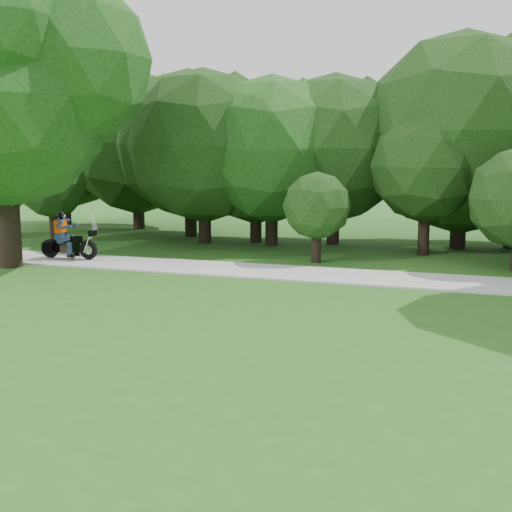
# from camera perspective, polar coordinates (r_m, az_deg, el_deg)

# --- Properties ---
(ground) EXTENTS (100.00, 100.00, 0.00)m
(ground) POSITION_cam_1_polar(r_m,az_deg,el_deg) (10.62, 2.18, -9.91)
(ground) COLOR #275A19
(ground) RESTS_ON ground
(walkway) EXTENTS (60.00, 2.20, 0.06)m
(walkway) POSITION_cam_1_polar(r_m,az_deg,el_deg) (18.19, 9.15, -1.87)
(walkway) COLOR #A9A9A4
(walkway) RESTS_ON ground
(tree_line) EXTENTS (39.70, 11.70, 7.81)m
(tree_line) POSITION_cam_1_polar(r_m,az_deg,el_deg) (24.33, 15.51, 9.34)
(tree_line) COLOR black
(tree_line) RESTS_ON ground
(big_tree_west) EXTENTS (8.64, 6.56, 9.96)m
(big_tree_west) POSITION_cam_1_polar(r_m,az_deg,el_deg) (21.31, -21.27, 14.70)
(big_tree_west) COLOR black
(big_tree_west) RESTS_ON ground
(touring_motorcycle) EXTENTS (2.02, 0.68, 1.54)m
(touring_motorcycle) POSITION_cam_1_polar(r_m,az_deg,el_deg) (21.78, -16.59, 1.24)
(touring_motorcycle) COLOR black
(touring_motorcycle) RESTS_ON walkway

